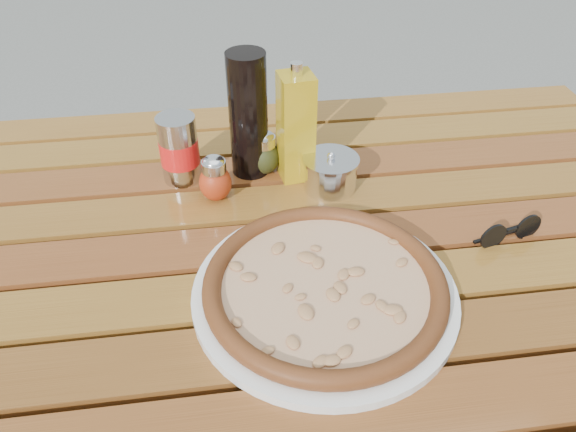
{
  "coord_description": "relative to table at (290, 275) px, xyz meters",
  "views": [
    {
      "loc": [
        -0.09,
        -0.65,
        1.31
      ],
      "look_at": [
        0.0,
        0.02,
        0.78
      ],
      "focal_mm": 35.0,
      "sensor_mm": 36.0,
      "label": 1
    }
  ],
  "objects": [
    {
      "name": "sunglasses",
      "position": [
        0.33,
        -0.05,
        0.09
      ],
      "size": [
        0.11,
        0.05,
        0.04
      ],
      "rotation": [
        0.0,
        0.0,
        0.23
      ],
      "color": "black",
      "rests_on": "table"
    },
    {
      "name": "parmesan_tin",
      "position": [
        0.09,
        0.13,
        0.11
      ],
      "size": [
        0.13,
        0.13,
        0.07
      ],
      "rotation": [
        0.0,
        0.0,
        -0.41
      ],
      "color": "silver",
      "rests_on": "table"
    },
    {
      "name": "olive_oil_cruet",
      "position": [
        0.03,
        0.17,
        0.17
      ],
      "size": [
        0.06,
        0.06,
        0.21
      ],
      "rotation": [
        0.0,
        0.0,
        0.14
      ],
      "color": "#AE8D12",
      "rests_on": "table"
    },
    {
      "name": "pizza",
      "position": [
        0.03,
        -0.13,
        0.1
      ],
      "size": [
        0.34,
        0.34,
        0.03
      ],
      "rotation": [
        0.0,
        0.0,
        -0.04
      ],
      "color": "beige",
      "rests_on": "plate"
    },
    {
      "name": "table",
      "position": [
        0.0,
        0.0,
        0.0
      ],
      "size": [
        1.4,
        0.9,
        0.75
      ],
      "color": "#351E0C",
      "rests_on": "ground"
    },
    {
      "name": "dark_bottle",
      "position": [
        -0.04,
        0.2,
        0.19
      ],
      "size": [
        0.09,
        0.09,
        0.22
      ],
      "primitive_type": "cylinder",
      "rotation": [
        0.0,
        0.0,
        0.38
      ],
      "color": "black",
      "rests_on": "table"
    },
    {
      "name": "soda_can",
      "position": [
        -0.16,
        0.19,
        0.13
      ],
      "size": [
        0.09,
        0.09,
        0.12
      ],
      "rotation": [
        0.0,
        0.0,
        -0.4
      ],
      "color": "silver",
      "rests_on": "table"
    },
    {
      "name": "pepper_shaker",
      "position": [
        -0.11,
        0.12,
        0.11
      ],
      "size": [
        0.07,
        0.07,
        0.08
      ],
      "rotation": [
        0.0,
        0.0,
        -0.27
      ],
      "color": "#C03816",
      "rests_on": "table"
    },
    {
      "name": "oregano_shaker",
      "position": [
        -0.02,
        0.19,
        0.11
      ],
      "size": [
        0.07,
        0.07,
        0.08
      ],
      "rotation": [
        0.0,
        0.0,
        -0.4
      ],
      "color": "#353A17",
      "rests_on": "table"
    },
    {
      "name": "plate",
      "position": [
        0.03,
        -0.13,
        0.08
      ],
      "size": [
        0.41,
        0.41,
        0.01
      ],
      "primitive_type": "cylinder",
      "rotation": [
        0.0,
        0.0,
        0.14
      ],
      "color": "white",
      "rests_on": "table"
    }
  ]
}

